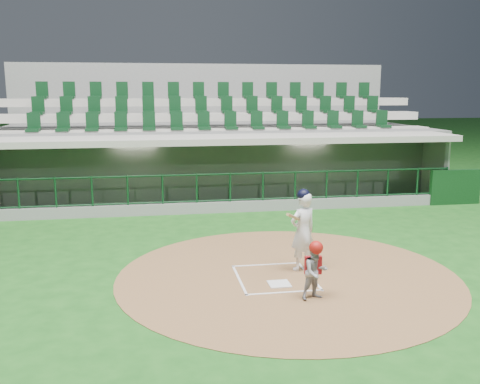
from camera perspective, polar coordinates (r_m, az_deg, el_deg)
name	(u,v)px	position (r m, az deg, el deg)	size (l,w,h in m)	color
ground	(271,273)	(11.61, 3.37, -8.67)	(120.00, 120.00, 0.00)	#154A15
dirt_circle	(287,275)	(11.49, 5.08, -8.86)	(7.20, 7.20, 0.01)	brown
home_plate	(279,284)	(10.96, 4.20, -9.75)	(0.43, 0.43, 0.02)	silver
batter_box_chalk	(275,277)	(11.33, 3.72, -9.08)	(1.55, 1.80, 0.01)	silver
dugout_structure	(222,174)	(18.89, -1.91, 1.93)	(16.40, 3.70, 3.00)	slate
seating_deck	(212,151)	(21.85, -2.99, 4.36)	(17.00, 6.72, 5.15)	slate
batter	(303,230)	(11.61, 6.71, -4.02)	(0.90, 0.95, 1.79)	white
catcher	(315,270)	(10.15, 8.04, -8.24)	(0.59, 0.51, 1.12)	#929297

